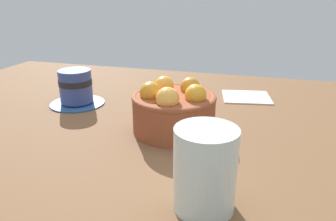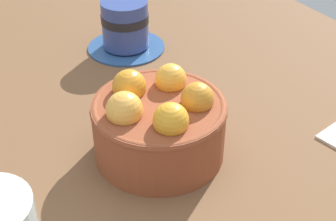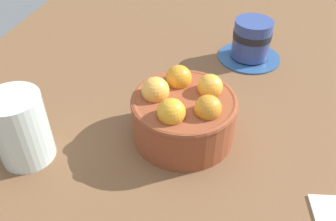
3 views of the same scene
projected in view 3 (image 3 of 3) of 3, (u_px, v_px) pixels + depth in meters
The scene contains 4 objects.
ground_plane at pixel (183, 142), 53.98cm from camera, with size 130.57×87.52×3.03cm, color brown.
terracotta_bowl at pixel (184, 113), 50.33cm from camera, with size 14.83×14.83×9.36cm.
coffee_cup at pixel (251, 41), 67.58cm from camera, with size 11.94×11.94×7.75cm.
water_glass at pixel (21, 128), 46.73cm from camera, with size 7.22×7.22×9.99cm, color silver.
Camera 3 is at (38.07, 6.88, 36.49)cm, focal length 38.32 mm.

